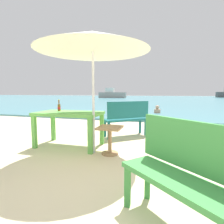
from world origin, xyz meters
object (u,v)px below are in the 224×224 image
(picnic_table_green, at_px, (69,117))
(bench_teal_center, at_px, (127,117))
(boat_ferry, at_px, (112,94))
(beer_bottle_amber, at_px, (59,107))
(swimmer_person, at_px, (157,110))
(patio_umbrella, at_px, (93,41))
(bench_green_left, at_px, (189,172))
(side_table_wood, at_px, (110,136))

(picnic_table_green, height_order, bench_teal_center, bench_teal_center)
(boat_ferry, bearing_deg, beer_bottle_amber, -76.11)
(bench_teal_center, bearing_deg, swimmer_person, 83.34)
(patio_umbrella, bearing_deg, picnic_table_green, 157.70)
(picnic_table_green, relative_size, beer_bottle_amber, 5.28)
(bench_teal_center, bearing_deg, bench_green_left, -69.93)
(bench_green_left, xyz_separation_m, boat_ferry, (-10.08, 32.65, 0.23))
(side_table_wood, relative_size, bench_green_left, 0.48)
(picnic_table_green, distance_m, bench_green_left, 2.93)
(side_table_wood, distance_m, bench_teal_center, 1.48)
(bench_teal_center, relative_size, bench_green_left, 1.02)
(side_table_wood, height_order, bench_green_left, bench_green_left)
(bench_teal_center, xyz_separation_m, swimmer_person, (0.61, 5.26, -0.30))
(patio_umbrella, distance_m, boat_ferry, 32.18)
(picnic_table_green, xyz_separation_m, side_table_wood, (1.01, -0.26, -0.30))
(beer_bottle_amber, height_order, patio_umbrella, patio_umbrella)
(bench_teal_center, relative_size, boat_ferry, 0.22)
(swimmer_person, bearing_deg, bench_teal_center, -96.66)
(side_table_wood, distance_m, boat_ferry, 32.22)
(beer_bottle_amber, distance_m, swimmer_person, 6.67)
(patio_umbrella, relative_size, bench_green_left, 2.03)
(bench_teal_center, height_order, boat_ferry, boat_ferry)
(bench_green_left, xyz_separation_m, swimmer_person, (-0.54, 8.41, -0.30))
(beer_bottle_amber, xyz_separation_m, side_table_wood, (1.33, -0.39, -0.50))
(picnic_table_green, distance_m, boat_ferry, 31.70)
(picnic_table_green, relative_size, swimmer_person, 3.41)
(picnic_table_green, relative_size, bench_teal_center, 1.21)
(beer_bottle_amber, height_order, swimmer_person, beer_bottle_amber)
(beer_bottle_amber, distance_m, bench_teal_center, 1.77)
(side_table_wood, xyz_separation_m, swimmer_person, (0.65, 6.73, -0.11))
(side_table_wood, height_order, swimmer_person, side_table_wood)
(patio_umbrella, height_order, boat_ferry, patio_umbrella)
(picnic_table_green, distance_m, side_table_wood, 1.08)
(bench_teal_center, height_order, swimmer_person, bench_teal_center)
(beer_bottle_amber, bearing_deg, picnic_table_green, -22.00)
(boat_ferry, bearing_deg, picnic_table_green, -75.60)
(side_table_wood, distance_m, swimmer_person, 6.76)
(bench_green_left, distance_m, swimmer_person, 8.43)
(bench_teal_center, relative_size, swimmer_person, 2.82)
(bench_teal_center, xyz_separation_m, bench_green_left, (1.15, -3.15, 0.00))
(patio_umbrella, height_order, bench_teal_center, patio_umbrella)
(bench_teal_center, bearing_deg, picnic_table_green, -130.83)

